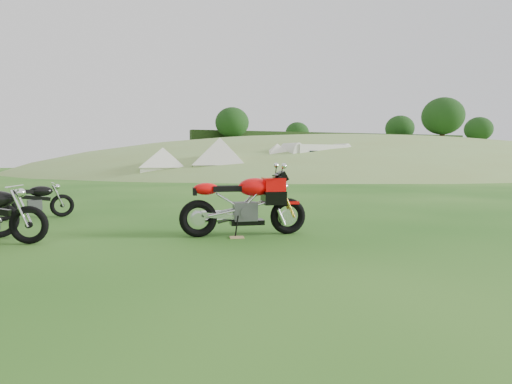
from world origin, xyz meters
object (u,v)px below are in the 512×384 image
object	(u,v)px
tent_left	(163,162)
tent_mid	(220,158)
plywood_board	(237,237)
sport_motorcycle	(244,199)
tent_right	(277,160)
caravan	(316,161)
vintage_moto_c	(34,200)

from	to	relation	value
tent_left	tent_mid	distance (m)	3.53
plywood_board	tent_left	size ratio (longest dim) A/B	0.09
sport_motorcycle	tent_left	world-z (taller)	tent_left
tent_mid	tent_right	distance (m)	3.87
plywood_board	tent_mid	distance (m)	19.78
tent_right	caravan	bearing A→B (deg)	2.49
tent_left	caravan	distance (m)	10.10
vintage_moto_c	plywood_board	bearing A→B (deg)	-59.43
plywood_board	vintage_moto_c	distance (m)	5.13
plywood_board	tent_left	distance (m)	20.12
tent_left	vintage_moto_c	bearing A→B (deg)	-96.99
sport_motorcycle	vintage_moto_c	bearing A→B (deg)	145.57
tent_mid	tent_left	bearing A→B (deg)	-176.84
tent_mid	sport_motorcycle	bearing A→B (deg)	-85.78
plywood_board	caravan	bearing A→B (deg)	59.59
tent_left	tent_right	world-z (taller)	tent_right
vintage_moto_c	tent_mid	world-z (taller)	tent_mid
sport_motorcycle	caravan	xyz separation A→B (m)	(11.05, 18.95, 0.50)
tent_mid	tent_right	xyz separation A→B (m)	(3.87, 0.05, -0.10)
tent_left	tent_right	distance (m)	7.33
sport_motorcycle	tent_mid	bearing A→B (deg)	84.67
caravan	vintage_moto_c	bearing A→B (deg)	-141.96
sport_motorcycle	tent_left	size ratio (longest dim) A/B	0.83
tent_mid	caravan	xyz separation A→B (m)	(6.64, -0.06, -0.18)
vintage_moto_c	tent_left	size ratio (longest dim) A/B	0.63
tent_mid	caravan	size ratio (longest dim) A/B	0.62
tent_left	tent_right	size ratio (longest dim) A/B	0.92
vintage_moto_c	tent_mid	bearing A→B (deg)	47.92
tent_left	caravan	world-z (taller)	caravan
plywood_board	sport_motorcycle	bearing A→B (deg)	45.40
tent_left	tent_right	bearing A→B (deg)	2.89
sport_motorcycle	tent_right	world-z (taller)	tent_right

